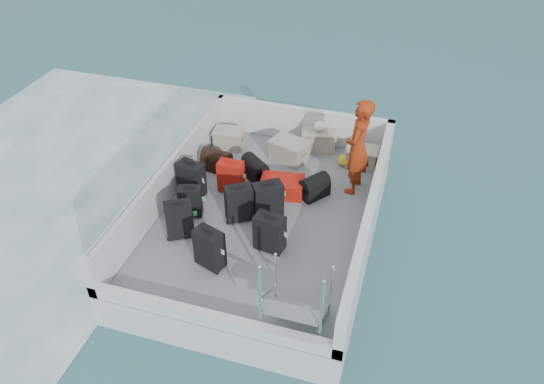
{
  "coord_description": "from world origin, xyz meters",
  "views": [
    {
      "loc": [
        2.11,
        -6.53,
        6.32
      ],
      "look_at": [
        0.1,
        0.09,
        1.0
      ],
      "focal_mm": 35.0,
      "sensor_mm": 36.0,
      "label": 1
    }
  ],
  "objects_px": {
    "crate_0": "(229,139)",
    "crate_2": "(319,140)",
    "suitcase_1": "(190,202)",
    "suitcase_5": "(231,177)",
    "suitcase_0": "(179,220)",
    "suitcase_2": "(191,180)",
    "suitcase_4": "(239,204)",
    "suitcase_7": "(268,201)",
    "suitcase_3": "(210,249)",
    "suitcase_6": "(270,233)",
    "suitcase_8": "(282,186)",
    "crate_1": "(289,151)",
    "crate_3": "(361,157)",
    "passenger": "(358,147)"
  },
  "relations": [
    {
      "from": "crate_0",
      "to": "crate_2",
      "type": "distance_m",
      "value": 1.77
    },
    {
      "from": "suitcase_1",
      "to": "suitcase_5",
      "type": "height_order",
      "value": "suitcase_5"
    },
    {
      "from": "suitcase_0",
      "to": "suitcase_2",
      "type": "bearing_deg",
      "value": 73.38
    },
    {
      "from": "suitcase_1",
      "to": "suitcase_4",
      "type": "relative_size",
      "value": 0.87
    },
    {
      "from": "suitcase_7",
      "to": "suitcase_3",
      "type": "bearing_deg",
      "value": -145.2
    },
    {
      "from": "suitcase_6",
      "to": "suitcase_3",
      "type": "bearing_deg",
      "value": -131.31
    },
    {
      "from": "suitcase_0",
      "to": "suitcase_1",
      "type": "xyz_separation_m",
      "value": [
        -0.05,
        0.53,
        -0.05
      ]
    },
    {
      "from": "suitcase_1",
      "to": "suitcase_8",
      "type": "distance_m",
      "value": 1.63
    },
    {
      "from": "suitcase_0",
      "to": "suitcase_8",
      "type": "height_order",
      "value": "suitcase_0"
    },
    {
      "from": "suitcase_0",
      "to": "crate_1",
      "type": "relative_size",
      "value": 1.01
    },
    {
      "from": "suitcase_5",
      "to": "crate_2",
      "type": "bearing_deg",
      "value": 57.99
    },
    {
      "from": "suitcase_6",
      "to": "crate_3",
      "type": "height_order",
      "value": "suitcase_6"
    },
    {
      "from": "suitcase_8",
      "to": "crate_2",
      "type": "relative_size",
      "value": 1.17
    },
    {
      "from": "suitcase_3",
      "to": "crate_1",
      "type": "height_order",
      "value": "suitcase_3"
    },
    {
      "from": "suitcase_3",
      "to": "suitcase_1",
      "type": "bearing_deg",
      "value": 146.47
    },
    {
      "from": "suitcase_2",
      "to": "suitcase_8",
      "type": "xyz_separation_m",
      "value": [
        1.48,
        0.5,
        -0.18
      ]
    },
    {
      "from": "suitcase_2",
      "to": "crate_0",
      "type": "height_order",
      "value": "suitcase_2"
    },
    {
      "from": "suitcase_1",
      "to": "passenger",
      "type": "xyz_separation_m",
      "value": [
        2.45,
        1.51,
        0.59
      ]
    },
    {
      "from": "crate_2",
      "to": "suitcase_3",
      "type": "bearing_deg",
      "value": -102.68
    },
    {
      "from": "suitcase_4",
      "to": "suitcase_7",
      "type": "height_order",
      "value": "suitcase_7"
    },
    {
      "from": "suitcase_4",
      "to": "suitcase_5",
      "type": "height_order",
      "value": "suitcase_4"
    },
    {
      "from": "suitcase_0",
      "to": "suitcase_6",
      "type": "bearing_deg",
      "value": -25.2
    },
    {
      "from": "crate_1",
      "to": "suitcase_3",
      "type": "bearing_deg",
      "value": -96.81
    },
    {
      "from": "suitcase_1",
      "to": "suitcase_0",
      "type": "bearing_deg",
      "value": -99.99
    },
    {
      "from": "suitcase_0",
      "to": "suitcase_8",
      "type": "bearing_deg",
      "value": 20.97
    },
    {
      "from": "suitcase_2",
      "to": "suitcase_3",
      "type": "distance_m",
      "value": 1.79
    },
    {
      "from": "crate_1",
      "to": "suitcase_8",
      "type": "bearing_deg",
      "value": -81.2
    },
    {
      "from": "suitcase_5",
      "to": "suitcase_4",
      "type": "bearing_deg",
      "value": -59.03
    },
    {
      "from": "suitcase_5",
      "to": "crate_2",
      "type": "xyz_separation_m",
      "value": [
        1.16,
        1.8,
        -0.11
      ]
    },
    {
      "from": "suitcase_5",
      "to": "passenger",
      "type": "xyz_separation_m",
      "value": [
        2.05,
        0.68,
        0.57
      ]
    },
    {
      "from": "suitcase_5",
      "to": "crate_0",
      "type": "distance_m",
      "value": 1.47
    },
    {
      "from": "suitcase_8",
      "to": "crate_3",
      "type": "bearing_deg",
      "value": -51.12
    },
    {
      "from": "suitcase_7",
      "to": "passenger",
      "type": "distance_m",
      "value": 1.78
    },
    {
      "from": "crate_1",
      "to": "crate_2",
      "type": "relative_size",
      "value": 1.01
    },
    {
      "from": "suitcase_5",
      "to": "crate_2",
      "type": "relative_size",
      "value": 0.94
    },
    {
      "from": "suitcase_1",
      "to": "crate_3",
      "type": "relative_size",
      "value": 1.01
    },
    {
      "from": "suitcase_0",
      "to": "suitcase_4",
      "type": "bearing_deg",
      "value": 10.98
    },
    {
      "from": "suitcase_1",
      "to": "suitcase_2",
      "type": "xyz_separation_m",
      "value": [
        -0.21,
        0.52,
        0.04
      ]
    },
    {
      "from": "crate_3",
      "to": "passenger",
      "type": "relative_size",
      "value": 0.32
    },
    {
      "from": "crate_3",
      "to": "suitcase_2",
      "type": "bearing_deg",
      "value": -146.42
    },
    {
      "from": "suitcase_6",
      "to": "passenger",
      "type": "height_order",
      "value": "passenger"
    },
    {
      "from": "suitcase_5",
      "to": "crate_0",
      "type": "bearing_deg",
      "value": 113.07
    },
    {
      "from": "suitcase_2",
      "to": "crate_3",
      "type": "relative_size",
      "value": 1.17
    },
    {
      "from": "suitcase_3",
      "to": "crate_0",
      "type": "height_order",
      "value": "suitcase_3"
    },
    {
      "from": "suitcase_5",
      "to": "crate_1",
      "type": "bearing_deg",
      "value": 60.79
    },
    {
      "from": "suitcase_1",
      "to": "suitcase_6",
      "type": "bearing_deg",
      "value": -30.17
    },
    {
      "from": "suitcase_8",
      "to": "suitcase_5",
      "type": "bearing_deg",
      "value": 93.93
    },
    {
      "from": "suitcase_3",
      "to": "passenger",
      "type": "xyz_separation_m",
      "value": [
        1.7,
        2.5,
        0.54
      ]
    },
    {
      "from": "suitcase_1",
      "to": "suitcase_6",
      "type": "height_order",
      "value": "suitcase_6"
    },
    {
      "from": "suitcase_0",
      "to": "suitcase_1",
      "type": "relative_size",
      "value": 1.17
    }
  ]
}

